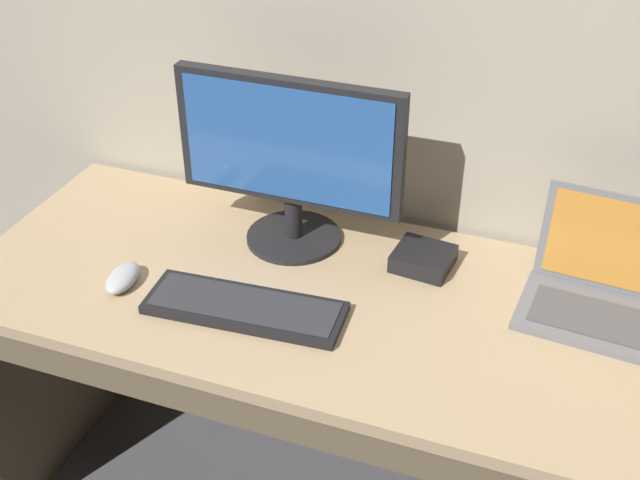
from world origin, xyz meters
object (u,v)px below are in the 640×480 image
laptop_space_gray (611,294)px  external_drive_box (423,259)px  wired_keyboard (245,308)px  computer_mouse (123,278)px  external_monitor (290,155)px

laptop_space_gray → external_drive_box: bearing=175.6°
laptop_space_gray → external_drive_box: (-0.42, 0.03, -0.03)m
wired_keyboard → external_drive_box: external_drive_box is taller
laptop_space_gray → wired_keyboard: bearing=-160.1°
computer_mouse → external_drive_box: size_ratio=0.91×
laptop_space_gray → external_monitor: 0.77m
laptop_space_gray → external_drive_box: 0.42m
external_drive_box → wired_keyboard: bearing=-137.1°
laptop_space_gray → computer_mouse: size_ratio=3.16×
laptop_space_gray → wired_keyboard: size_ratio=0.84×
laptop_space_gray → wired_keyboard: laptop_space_gray is taller
laptop_space_gray → external_monitor: (-0.75, 0.02, 0.19)m
computer_mouse → external_drive_box: bearing=19.8°
external_monitor → wired_keyboard: (0.01, -0.29, -0.23)m
laptop_space_gray → computer_mouse: (-1.04, -0.27, -0.03)m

